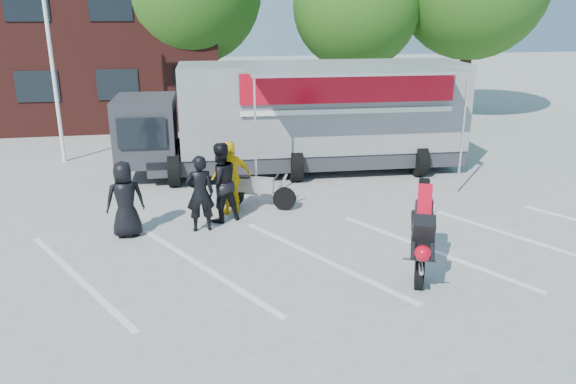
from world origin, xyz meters
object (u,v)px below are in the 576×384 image
object	(u,v)px
flagpole	(53,2)
spectator_leather_b	(200,193)
parked_motorcycle	(258,208)
spectator_hivis	(231,178)
spectator_leather_a	(125,200)
spectator_leather_c	(220,183)
transporter_truck	(306,171)
tree_mid	(356,6)
stunt_bike_rider	(418,271)

from	to	relation	value
flagpole	spectator_leather_b	bearing A→B (deg)	-59.77
parked_motorcycle	flagpole	bearing A→B (deg)	64.77
parked_motorcycle	spectator_hivis	xyz separation A→B (m)	(-0.69, -0.23, 0.92)
parked_motorcycle	spectator_leather_a	world-z (taller)	spectator_leather_a
spectator_leather_c	parked_motorcycle	bearing A→B (deg)	-166.82
transporter_truck	spectator_hivis	size ratio (longest dim) A/B	5.68
spectator_leather_b	spectator_leather_c	distance (m)	0.72
spectator_leather_a	spectator_leather_b	size ratio (longest dim) A/B	0.97
transporter_truck	tree_mid	bearing A→B (deg)	65.69
transporter_truck	parked_motorcycle	distance (m)	3.67
stunt_bike_rider	spectator_leather_c	world-z (taller)	spectator_leather_c
spectator_leather_b	spectator_leather_c	xyz separation A→B (m)	(0.49, 0.53, 0.07)
tree_mid	spectator_hivis	world-z (taller)	tree_mid
stunt_bike_rider	spectator_leather_c	size ratio (longest dim) A/B	1.09
flagpole	spectator_leather_b	size ratio (longest dim) A/B	4.48
transporter_truck	spectator_leather_b	bearing A→B (deg)	-125.64
flagpole	parked_motorcycle	world-z (taller)	flagpole
spectator_hivis	spectator_leather_b	bearing A→B (deg)	31.29
flagpole	spectator_leather_c	xyz separation A→B (m)	(4.55, -6.45, -4.09)
spectator_leather_c	spectator_leather_a	bearing A→B (deg)	-7.49
tree_mid	transporter_truck	bearing A→B (deg)	-116.48
transporter_truck	spectator_hivis	world-z (taller)	spectator_hivis
spectator_leather_b	spectator_leather_c	world-z (taller)	spectator_leather_c
spectator_leather_a	spectator_hivis	bearing A→B (deg)	-167.71
flagpole	spectator_hivis	world-z (taller)	flagpole
transporter_truck	stunt_bike_rider	size ratio (longest dim) A/B	5.00
stunt_bike_rider	spectator_leather_a	xyz separation A→B (m)	(-5.75, 2.85, 0.87)
parked_motorcycle	spectator_hivis	bearing A→B (deg)	128.98
flagpole	transporter_truck	xyz separation A→B (m)	(7.46, -2.59, -5.05)
transporter_truck	spectator_leather_a	world-z (taller)	spectator_leather_a
flagpole	stunt_bike_rider	bearing A→B (deg)	-50.42
tree_mid	spectator_leather_b	size ratio (longest dim) A/B	4.30
tree_mid	parked_motorcycle	distance (m)	13.11
flagpole	tree_mid	bearing A→B (deg)	23.97
transporter_truck	stunt_bike_rider	bearing A→B (deg)	-82.33
transporter_truck	spectator_leather_a	distance (m)	6.77
flagpole	stunt_bike_rider	world-z (taller)	flagpole
flagpole	parked_motorcycle	bearing A→B (deg)	-45.90
flagpole	tree_mid	size ratio (longest dim) A/B	1.04
tree_mid	spectator_leather_c	bearing A→B (deg)	-120.32
flagpole	spectator_leather_a	distance (m)	8.52
spectator_leather_c	spectator_hivis	distance (m)	0.58
stunt_bike_rider	tree_mid	bearing A→B (deg)	99.99
stunt_bike_rider	spectator_leather_a	bearing A→B (deg)	175.30
transporter_truck	spectator_hivis	xyz separation A→B (m)	(-2.61, -3.37, 0.92)
spectator_leather_a	spectator_hivis	size ratio (longest dim) A/B	0.94
spectator_leather_c	spectator_hivis	size ratio (longest dim) A/B	1.05
stunt_bike_rider	spectator_leather_a	world-z (taller)	spectator_leather_a
tree_mid	transporter_truck	xyz separation A→B (m)	(-3.78, -7.59, -4.94)
transporter_truck	stunt_bike_rider	world-z (taller)	transporter_truck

